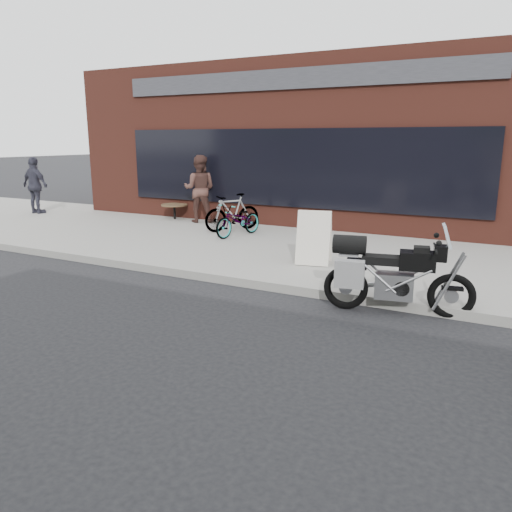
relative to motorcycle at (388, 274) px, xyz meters
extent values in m
plane|color=black|center=(-1.87, -3.85, -0.57)|extent=(120.00, 120.00, 0.00)
cube|color=gray|center=(-1.87, 3.15, -0.50)|extent=(44.00, 6.00, 0.15)
cube|color=#5C271D|center=(-3.87, 10.15, 1.68)|extent=(14.00, 10.00, 4.50)
cube|color=black|center=(-3.87, 5.12, 1.13)|extent=(10.00, 0.08, 2.00)
cube|color=#2D2D32|center=(-3.87, 5.12, 3.33)|extent=(10.00, 0.08, 0.50)
torus|color=black|center=(-0.58, -0.09, -0.25)|extent=(0.65, 0.23, 0.65)
torus|color=black|center=(0.84, 0.19, -0.25)|extent=(0.65, 0.23, 0.65)
cube|color=#B7B7BC|center=(0.08, 0.04, -0.17)|extent=(0.58, 0.39, 0.37)
cube|color=black|center=(0.37, 0.10, 0.22)|extent=(0.53, 0.40, 0.25)
cube|color=black|center=(-0.10, 0.00, 0.20)|extent=(0.57, 0.37, 0.12)
cube|color=black|center=(-0.44, -0.06, 0.12)|extent=(0.33, 0.26, 0.14)
cube|color=black|center=(0.65, 0.15, 0.35)|extent=(0.22, 0.26, 0.21)
cube|color=silver|center=(0.72, 0.17, 0.59)|extent=(0.19, 0.31, 0.32)
cylinder|color=black|center=(0.59, 0.14, 0.41)|extent=(0.16, 0.67, 0.03)
cube|color=#B7B7BC|center=(-0.55, -0.09, 0.26)|extent=(0.32, 0.34, 0.03)
cube|color=slate|center=(-0.46, -0.33, 0.03)|extent=(0.43, 0.25, 0.39)
cylinder|color=black|center=(-0.55, -0.09, 0.39)|extent=(0.51, 0.36, 0.27)
cylinder|color=#B7B7BC|center=(-0.32, 0.12, -0.23)|extent=(0.54, 0.18, 0.19)
imported|color=gray|center=(-4.37, 3.42, -0.03)|extent=(0.84, 1.58, 0.79)
imported|color=gray|center=(-4.87, 3.98, 0.05)|extent=(1.16, 1.57, 0.94)
cube|color=silver|center=(-1.76, 1.61, 0.08)|extent=(0.67, 0.43, 0.99)
cube|color=silver|center=(-1.81, 1.87, 0.08)|extent=(0.67, 0.43, 0.99)
cylinder|color=black|center=(-7.33, 4.84, -0.22)|extent=(0.07, 0.07, 0.39)
cylinder|color=#4E3924|center=(-7.33, 4.84, -0.01)|extent=(0.76, 0.76, 0.04)
imported|color=#4D2F29|center=(-6.37, 4.75, 0.51)|extent=(1.09, 0.98, 1.86)
imported|color=#333341|center=(-11.87, 3.78, 0.45)|extent=(1.04, 0.46, 1.75)
camera|label=1|loc=(1.50, -6.88, 1.86)|focal=35.00mm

